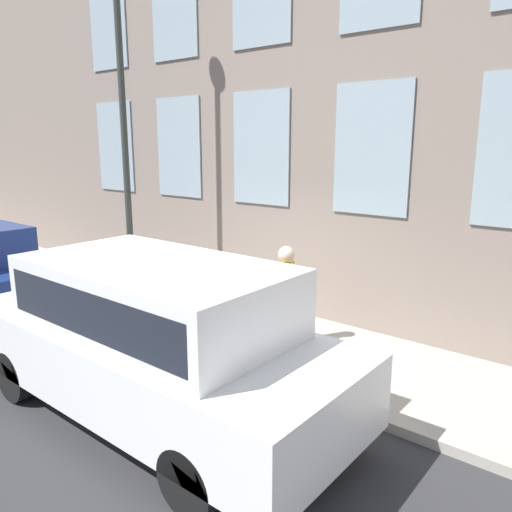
% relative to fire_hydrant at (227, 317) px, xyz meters
% --- Properties ---
extents(ground_plane, '(80.00, 80.00, 0.00)m').
position_rel_fire_hydrant_xyz_m(ground_plane, '(-0.61, -0.33, -0.51)').
color(ground_plane, '#2D2D30').
extents(sidewalk, '(2.39, 60.00, 0.12)m').
position_rel_fire_hydrant_xyz_m(sidewalk, '(0.59, -0.33, -0.44)').
color(sidewalk, '#A8A093').
rests_on(sidewalk, ground_plane).
extents(building_facade, '(0.33, 40.00, 8.16)m').
position_rel_fire_hydrant_xyz_m(building_facade, '(1.93, -0.33, 3.58)').
color(building_facade, gray).
rests_on(building_facade, ground_plane).
extents(fire_hydrant, '(0.29, 0.42, 0.75)m').
position_rel_fire_hydrant_xyz_m(fire_hydrant, '(0.00, 0.00, 0.00)').
color(fire_hydrant, red).
rests_on(fire_hydrant, sidewalk).
extents(person, '(0.37, 0.24, 1.52)m').
position_rel_fire_hydrant_xyz_m(person, '(0.48, -0.76, 0.53)').
color(person, '#998466').
rests_on(person, sidewalk).
extents(parked_truck_white_near, '(1.96, 5.03, 1.86)m').
position_rel_fire_hydrant_xyz_m(parked_truck_white_near, '(-1.96, -0.65, 0.54)').
color(parked_truck_white_near, black).
rests_on(parked_truck_white_near, ground_plane).
extents(street_lamp, '(0.36, 0.36, 6.71)m').
position_rel_fire_hydrant_xyz_m(street_lamp, '(0.28, 2.70, 3.70)').
color(street_lamp, '#2D332D').
rests_on(street_lamp, sidewalk).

